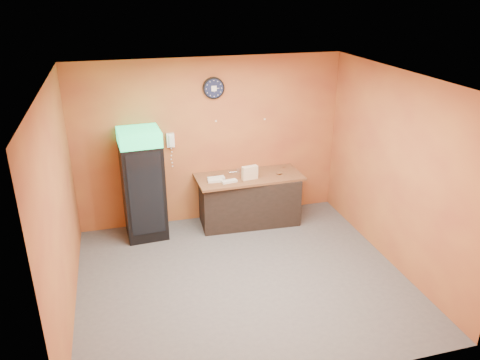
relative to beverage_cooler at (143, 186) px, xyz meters
name	(u,v)px	position (x,y,z in m)	size (l,w,h in m)	color
floor	(242,278)	(1.19, -1.61, -0.88)	(4.50, 4.50, 0.00)	#47474C
back_wall	(210,142)	(1.19, 0.39, 0.52)	(4.50, 0.02, 2.80)	#BB7134
left_wall	(59,208)	(-1.06, -1.61, 0.52)	(0.02, 4.00, 2.80)	#BB7134
right_wall	(395,171)	(3.44, -1.61, 0.52)	(0.02, 4.00, 2.80)	#BB7134
ceiling	(243,80)	(1.19, -1.61, 1.92)	(4.50, 4.00, 0.02)	white
beverage_cooler	(143,186)	(0.00, 0.00, 0.00)	(0.67, 0.68, 1.80)	black
prep_counter	(249,200)	(1.76, 0.02, -0.47)	(1.65, 0.73, 0.83)	black
wall_clock	(214,88)	(1.25, 0.36, 1.42)	(0.35, 0.06, 0.35)	black
wall_phone	(170,140)	(0.51, 0.34, 0.62)	(0.13, 0.11, 0.23)	white
butcher_paper	(249,177)	(1.76, 0.02, -0.03)	(1.78, 0.78, 0.04)	brown
sub_roll_stack	(250,173)	(1.73, -0.12, 0.10)	(0.28, 0.13, 0.22)	beige
wrapped_sandwich_left	(215,181)	(1.15, -0.09, 0.00)	(0.25, 0.10, 0.04)	silver
wrapped_sandwich_mid	(229,181)	(1.37, -0.17, 0.00)	(0.25, 0.10, 0.04)	silver
wrapped_sandwich_right	(216,178)	(1.19, 0.01, 0.01)	(0.28, 0.11, 0.04)	silver
kitchen_tool	(239,170)	(1.63, 0.22, 0.02)	(0.07, 0.07, 0.07)	silver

